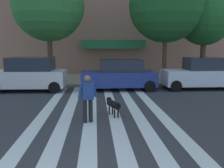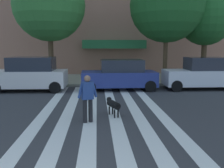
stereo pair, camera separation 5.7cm
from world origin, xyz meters
TOP-DOWN VIEW (x-y plane):
  - ground_plane at (0.00, 6.92)m, footprint 160.00×160.00m
  - sidewalk_far at (0.00, 16.83)m, footprint 80.00×6.00m
  - crosswalk_stripes at (1.13, 6.92)m, footprint 4.95×13.23m
  - parked_car_behind_first at (-2.97, 12.47)m, footprint 4.28×2.05m
  - parked_car_third_in_line at (2.29, 12.47)m, footprint 4.46×2.02m
  - parked_car_fourth_in_line at (7.42, 12.47)m, footprint 4.67×1.92m
  - street_tree_nearest at (-2.20, 15.12)m, footprint 4.80×4.80m
  - street_tree_middle at (5.65, 14.79)m, footprint 5.01×5.01m
  - street_tree_further at (8.58, 15.25)m, footprint 3.70×3.70m
  - pedestrian_dog_walker at (0.61, 6.05)m, footprint 0.69×0.35m
  - dog_on_leash at (1.53, 6.83)m, footprint 0.52×1.10m
  - pedestrian_bystander at (9.16, 14.81)m, footprint 0.67×0.40m

SIDE VIEW (x-z plane):
  - ground_plane at x=0.00m, z-range 0.00..0.00m
  - crosswalk_stripes at x=1.13m, z-range 0.00..0.01m
  - sidewalk_far at x=0.00m, z-range 0.00..0.15m
  - dog_on_leash at x=1.53m, z-range 0.12..0.77m
  - parked_car_third_in_line at x=2.29m, z-range -0.02..1.79m
  - parked_car_fourth_in_line at x=7.42m, z-range -0.05..1.88m
  - pedestrian_dog_walker at x=0.61m, z-range 0.11..1.75m
  - parked_car_behind_first at x=-2.97m, z-range -0.03..1.95m
  - pedestrian_bystander at x=9.16m, z-range 0.26..1.90m
  - street_tree_further at x=8.58m, z-range 1.37..7.56m
  - street_tree_nearest at x=-2.20m, z-range 1.51..9.06m
  - street_tree_middle at x=5.65m, z-range 1.48..9.16m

